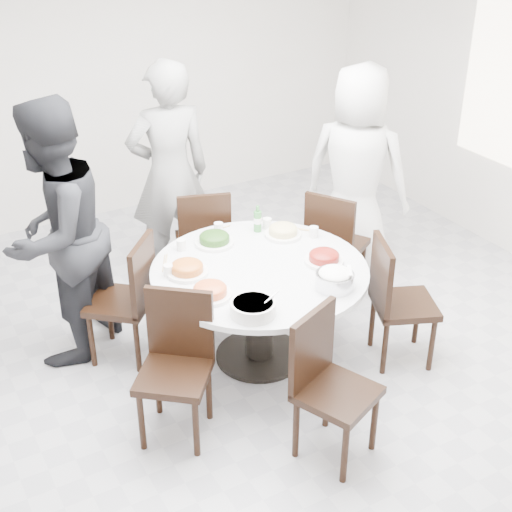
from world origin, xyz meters
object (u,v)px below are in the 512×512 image
diner_middle (169,175)px  rice_bowl (335,281)px  chair_se (405,302)px  chair_n (203,239)px  chair_s (338,391)px  chair_ne (337,242)px  soup_bowl (253,308)px  diner_right (356,174)px  dining_table (259,314)px  diner_left (56,235)px  chair_nw (120,299)px  chair_sw (174,372)px  beverage_bottle (258,219)px

diner_middle → rice_bowl: diner_middle is taller
chair_se → diner_middle: 2.18m
chair_n → chair_s: 2.15m
chair_ne → soup_bowl: bearing=95.0°
chair_se → diner_right: bearing=2.7°
chair_n → diner_right: diner_right is taller
dining_table → diner_left: bearing=146.3°
diner_left → dining_table: bearing=106.5°
chair_nw → chair_sw: size_ratio=1.00×
chair_nw → chair_s: size_ratio=1.00×
dining_table → chair_ne: (1.01, 0.48, 0.10)m
dining_table → diner_middle: (-0.05, 1.41, 0.58)m
chair_nw → chair_se: (1.74, -1.02, 0.00)m
chair_sw → diner_middle: bearing=105.8°
dining_table → rice_bowl: (0.29, -0.47, 0.43)m
chair_n → chair_se: size_ratio=1.00×
chair_sw → dining_table: bearing=66.5°
chair_se → dining_table: bearing=83.6°
beverage_bottle → chair_sw: bearing=-140.0°
chair_s → diner_middle: 2.52m
soup_bowl → diner_left: bearing=123.9°
rice_bowl → beverage_bottle: bearing=91.5°
dining_table → chair_ne: size_ratio=1.58×
chair_s → diner_left: diner_left is taller
diner_left → soup_bowl: (0.85, -1.26, -0.16)m
chair_ne → chair_s: bearing=114.0°
chair_ne → rice_bowl: chair_ne is taller
chair_sw → chair_nw: bearing=129.0°
chair_s → chair_ne: bearing=32.0°
diner_middle → diner_left: diner_left is taller
diner_left → chair_sw: bearing=64.9°
diner_left → chair_nw: bearing=101.0°
chair_sw → soup_bowl: (0.53, -0.04, 0.32)m
chair_s → diner_left: 2.19m
chair_nw → soup_bowl: bearing=68.6°
diner_left → beverage_bottle: diner_left is taller
chair_nw → chair_n: bearing=162.0°
chair_sw → diner_left: diner_left is taller
chair_se → diner_middle: bearing=49.1°
chair_n → chair_nw: bearing=49.5°
chair_ne → chair_s: (-1.09, -1.55, 0.00)m
chair_nw → beverage_bottle: 1.18m
chair_s → diner_right: size_ratio=0.52×
chair_s → soup_bowl: bearing=89.2°
chair_n → diner_right: 1.39m
dining_table → diner_middle: diner_middle is taller
chair_sw → diner_left: (-0.32, 1.22, 0.48)m
diner_right → dining_table: bearing=81.3°
chair_ne → chair_nw: 1.85m
diner_right → chair_n: bearing=37.9°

